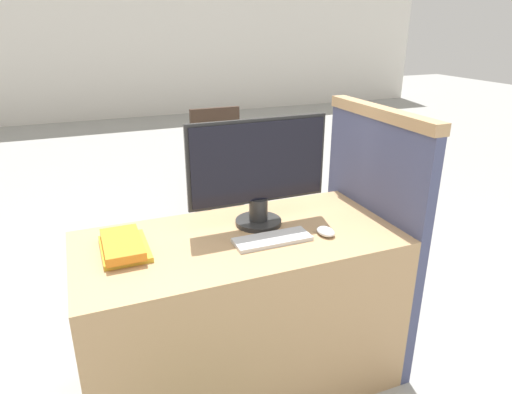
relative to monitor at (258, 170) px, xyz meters
The scene contains 8 objects.
wall_back 6.34m from the monitor, 91.11° to the left, with size 12.00×0.06×2.80m.
desk 0.63m from the monitor, 142.65° to the right, with size 1.32×0.64×0.73m.
carrel_divider 0.67m from the monitor, ahead, with size 0.07×0.73×1.20m.
monitor is the anchor object (origin of this frame).
keyboard 0.29m from the monitor, 93.60° to the right, with size 0.31×0.12×0.02m.
mouse 0.38m from the monitor, 43.40° to the right, with size 0.07×0.10×0.03m.
book_stack 0.62m from the monitor, behind, with size 0.17×0.28×0.05m.
far_chair 2.08m from the monitor, 77.06° to the left, with size 0.44×0.44×0.85m.
Camera 1 is at (-0.56, -1.26, 1.56)m, focal length 32.00 mm.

